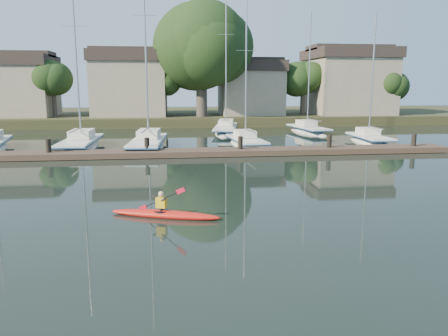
{
  "coord_description": "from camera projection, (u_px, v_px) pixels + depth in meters",
  "views": [
    {
      "loc": [
        -1.47,
        -13.81,
        4.49
      ],
      "look_at": [
        0.62,
        3.27,
        1.2
      ],
      "focal_mm": 35.0,
      "sensor_mm": 36.0,
      "label": 1
    }
  ],
  "objects": [
    {
      "name": "ground",
      "position": [
        218.0,
        222.0,
        14.48
      ],
      "size": [
        160.0,
        160.0,
        0.0
      ],
      "primitive_type": "plane",
      "color": "black",
      "rests_on": "ground"
    },
    {
      "name": "sailboat_2",
      "position": [
        148.0,
        151.0,
        31.54
      ],
      "size": [
        2.88,
        9.68,
        15.81
      ],
      "rotation": [
        0.0,
        0.0,
        -0.07
      ],
      "color": "silver",
      "rests_on": "ground"
    },
    {
      "name": "sailboat_7",
      "position": [
        308.0,
        135.0,
        41.56
      ],
      "size": [
        2.91,
        7.87,
        12.4
      ],
      "rotation": [
        0.0,
        0.0,
        0.12
      ],
      "color": "silver",
      "rests_on": "ground"
    },
    {
      "name": "kayak",
      "position": [
        165.0,
        213.0,
        15.03
      ],
      "size": [
        3.91,
        1.79,
        1.27
      ],
      "rotation": [
        0.0,
        0.0,
        -0.33
      ],
      "color": "red",
      "rests_on": "ground"
    },
    {
      "name": "dock",
      "position": [
        194.0,
        152.0,
        28.1
      ],
      "size": [
        34.0,
        2.0,
        1.8
      ],
      "color": "#4A362A",
      "rests_on": "ground"
    },
    {
      "name": "sailboat_6",
      "position": [
        226.0,
        134.0,
        41.93
      ],
      "size": [
        3.81,
        9.99,
        15.55
      ],
      "rotation": [
        0.0,
        0.0,
        -0.18
      ],
      "color": "silver",
      "rests_on": "ground"
    },
    {
      "name": "shore",
      "position": [
        195.0,
        95.0,
        53.35
      ],
      "size": [
        90.0,
        25.25,
        12.75
      ],
      "color": "#262E17",
      "rests_on": "ground"
    },
    {
      "name": "sailboat_1",
      "position": [
        81.0,
        151.0,
        31.52
      ],
      "size": [
        2.36,
        8.99,
        14.64
      ],
      "rotation": [
        0.0,
        0.0,
        -0.02
      ],
      "color": "silver",
      "rests_on": "ground"
    },
    {
      "name": "sailboat_4",
      "position": [
        369.0,
        145.0,
        34.29
      ],
      "size": [
        2.17,
        6.69,
        11.28
      ],
      "rotation": [
        0.0,
        0.0,
        -0.03
      ],
      "color": "silver",
      "rests_on": "ground"
    },
    {
      "name": "sailboat_3",
      "position": [
        246.0,
        148.0,
        32.72
      ],
      "size": [
        2.57,
        7.6,
        12.04
      ],
      "rotation": [
        0.0,
        0.0,
        0.08
      ],
      "color": "silver",
      "rests_on": "ground"
    }
  ]
}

